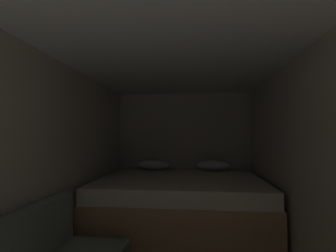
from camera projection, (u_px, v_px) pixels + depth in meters
wall_back at (184, 150)px, 4.78m from camera, size 2.51×0.05×2.10m
wall_left at (45, 163)px, 2.48m from camera, size 0.05×4.84×2.10m
wall_right at (314, 167)px, 2.22m from camera, size 0.05×4.84×2.10m
ceiling_slab at (172, 48)px, 2.39m from camera, size 2.51×4.84×0.05m
bed at (181, 201)px, 3.74m from camera, size 2.29×1.93×0.89m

